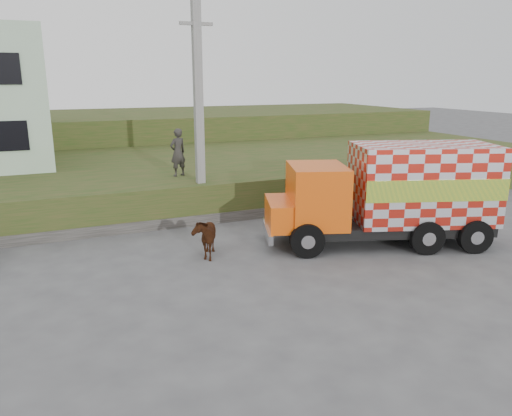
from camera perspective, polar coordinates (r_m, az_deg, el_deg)
name	(u,v)px	position (r m, az deg, el deg)	size (l,w,h in m)	color
ground	(275,255)	(15.67, 2.23, -5.36)	(120.00, 120.00, 0.00)	#474749
embankment	(189,175)	(24.59, -7.68, 3.74)	(40.00, 12.00, 1.50)	#264416
embankment_far	(143,135)	(36.08, -12.84, 8.19)	(40.00, 12.00, 3.00)	#264416
retaining_strip	(179,221)	(18.76, -8.80, -1.48)	(16.00, 0.50, 0.40)	#595651
utility_pole	(199,114)	(18.72, -6.56, 10.64)	(1.20, 0.30, 8.00)	gray
cargo_truck	(392,194)	(16.88, 15.32, 1.59)	(7.74, 4.53, 3.30)	black
cow	(204,236)	(15.46, -5.92, -3.19)	(0.70, 1.53, 1.29)	black
pedestrian	(178,152)	(20.35, -8.92, 6.29)	(0.70, 0.46, 1.91)	#292825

